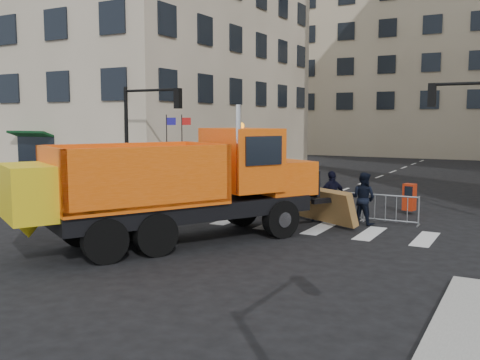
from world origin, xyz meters
The scene contains 12 objects.
ground centered at (0.00, 0.00, 0.00)m, with size 120.00×120.00×0.00m, color black.
sidewalk_back centered at (0.00, 8.50, 0.07)m, with size 64.00×5.00×0.15m, color gray.
building_left centered at (-20.00, 20.00, 13.00)m, with size 24.00×22.00×26.00m, color tan.
building_far centered at (0.00, 52.00, 12.00)m, with size 30.00×18.00×24.00m, color tan.
traffic_light_left centered at (-8.00, 7.50, 2.70)m, with size 0.18×0.18×5.40m, color black.
crowd_barriers centered at (-0.75, 7.60, 0.55)m, with size 12.60×0.60×1.10m, color #9EA0A5, non-canonical shape.
plow_truck centered at (-0.70, 1.23, 1.92)m, with size 7.94×11.15×4.31m.
cop_a centered at (1.91, 6.70, 0.80)m, with size 0.58×0.38×1.60m, color black.
cop_b centered at (3.62, 7.00, 0.97)m, with size 0.94×0.73×1.94m, color black.
cop_c centered at (2.42, 7.00, 0.97)m, with size 1.13×0.47×1.93m, color black.
worker centered at (-7.44, 8.97, 1.01)m, with size 1.11×0.64×1.72m, color #BBD819.
newspaper_box centered at (4.69, 10.06, 0.70)m, with size 0.45×0.40×1.10m, color #B7290E.
Camera 1 is at (8.95, -12.31, 3.85)m, focal length 40.00 mm.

